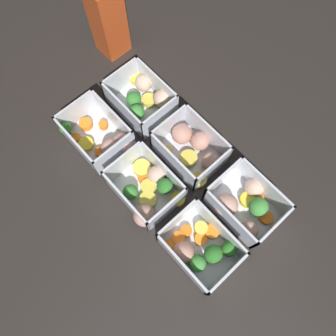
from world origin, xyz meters
The scene contains 8 objects.
ground_plane centered at (0.00, 0.00, 0.00)m, with size 4.00×4.00×0.00m, color #282321.
container_near_left centered at (-0.15, -0.06, 0.03)m, with size 0.15×0.11×0.07m.
container_near_center centered at (0.01, -0.07, 0.03)m, with size 0.16×0.13×0.07m.
container_near_right centered at (0.17, -0.07, 0.03)m, with size 0.14×0.12×0.07m.
container_far_left centered at (-0.17, 0.08, 0.03)m, with size 0.16×0.13×0.07m.
container_far_center centered at (0.00, 0.07, 0.03)m, with size 0.15×0.11×0.07m.
container_far_right centered at (0.17, 0.06, 0.03)m, with size 0.14×0.13×0.07m.
juice_carton centered at (-0.35, 0.13, 0.10)m, with size 0.07×0.07×0.20m.
Camera 1 is at (0.18, -0.16, 0.69)m, focal length 35.00 mm.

